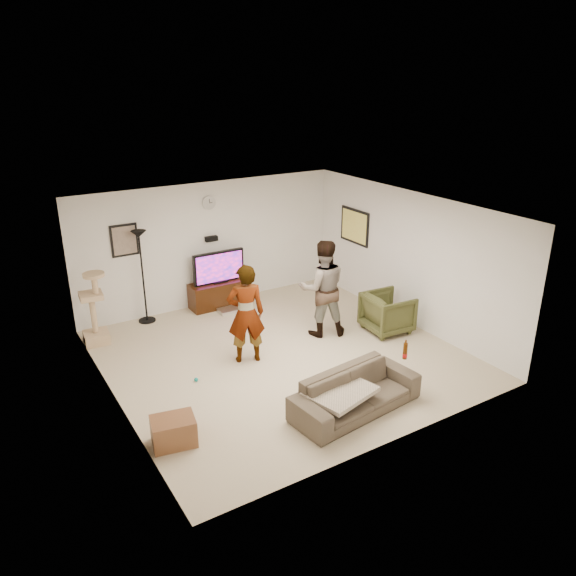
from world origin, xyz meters
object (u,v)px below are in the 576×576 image
tv_stand (220,294)px  floor_lamp (143,277)px  cat_tree (93,308)px  person_right (323,288)px  armchair (387,313)px  sofa (356,392)px  tv (219,267)px  beer_bottle (405,351)px  person_left (246,314)px  side_table (174,431)px

tv_stand → floor_lamp: 1.65m
cat_tree → person_right: size_ratio=0.74×
floor_lamp → person_right: bearing=-40.9°
armchair → sofa: bearing=134.6°
tv → armchair: tv is taller
floor_lamp → armchair: floor_lamp is taller
beer_bottle → armchair: 2.14m
tv → person_right: bearing=-64.8°
armchair → floor_lamp: bearing=57.9°
tv → cat_tree: bearing=-171.6°
floor_lamp → person_left: (0.92, -2.38, -0.06)m
cat_tree → sofa: size_ratio=0.68×
sofa → armchair: (2.10, 1.74, 0.08)m
sofa → beer_bottle: bearing=-6.2°
cat_tree → sofa: 4.82m
floor_lamp → person_right: floor_lamp is taller
tv → beer_bottle: (0.89, -4.43, -0.15)m
tv_stand → tv: bearing=0.0°
armchair → side_table: bearing=108.8°
floor_lamp → side_table: size_ratio=3.25×
sofa → beer_bottle: 0.97m
cat_tree → side_table: cat_tree is taller
floor_lamp → sofa: (1.53, -4.48, -0.61)m
tv_stand → cat_tree: size_ratio=0.94×
sofa → beer_bottle: size_ratio=7.70×
tv → cat_tree: 2.61m
floor_lamp → sofa: size_ratio=0.93×
tv → person_right: size_ratio=0.61×
cat_tree → armchair: cat_tree is taller
beer_bottle → side_table: size_ratio=0.46×
person_left → sofa: bearing=124.9°
cat_tree → beer_bottle: size_ratio=5.25×
tv → armchair: (2.10, -2.70, -0.47)m
floor_lamp → beer_bottle: size_ratio=7.13×
person_left → sofa: (0.62, -2.10, -0.55)m
tv_stand → side_table: bearing=-122.7°
tv_stand → sofa: size_ratio=0.64×
person_right → beer_bottle: bearing=109.3°
tv_stand → armchair: size_ratio=1.55×
tv → person_right: 2.39m
person_right → beer_bottle: person_right is taller
tv_stand → beer_bottle: bearing=-78.6°
cat_tree → floor_lamp: bearing=22.0°
tv_stand → tv: tv is taller
tv_stand → side_table: tv_stand is taller
tv → sofa: size_ratio=0.56×
tv_stand → tv: (0.00, 0.00, 0.58)m
floor_lamp → armchair: bearing=-37.1°
person_left → side_table: 2.45m
floor_lamp → beer_bottle: bearing=-61.6°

